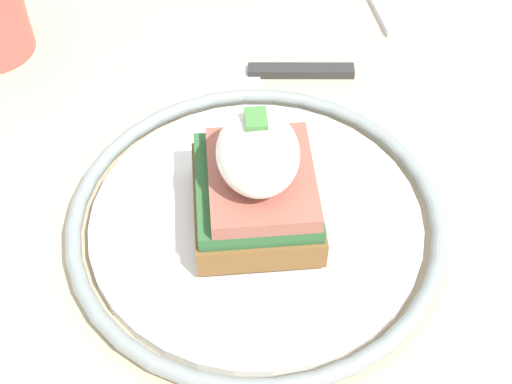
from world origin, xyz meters
TOP-DOWN VIEW (x-y plane):
  - dining_table at (0.00, 0.00)m, footprint 0.89×0.86m
  - plate at (-0.04, 0.01)m, footprint 0.24×0.24m
  - sandwich at (-0.04, 0.01)m, footprint 0.09×0.08m
  - knife at (0.11, -0.00)m, footprint 0.03×0.18m

SIDE VIEW (x-z plane):
  - dining_table at x=0.00m, z-range 0.25..0.97m
  - knife at x=0.11m, z-range 0.72..0.73m
  - plate at x=-0.04m, z-range 0.73..0.74m
  - sandwich at x=-0.04m, z-range 0.73..0.81m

